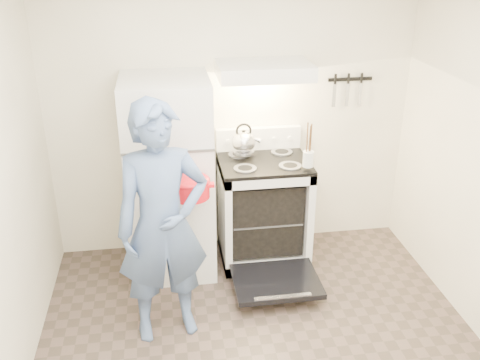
% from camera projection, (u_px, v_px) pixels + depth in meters
% --- Properties ---
extents(back_wall, '(3.20, 0.02, 2.50)m').
position_uv_depth(back_wall, '(232.00, 117.00, 4.70)').
color(back_wall, white).
rests_on(back_wall, ground).
extents(refrigerator, '(0.70, 0.70, 1.70)m').
position_uv_depth(refrigerator, '(169.00, 178.00, 4.47)').
color(refrigerator, silver).
rests_on(refrigerator, floor).
extents(stove_body, '(0.76, 0.65, 0.92)m').
position_uv_depth(stove_body, '(263.00, 211.00, 4.76)').
color(stove_body, silver).
rests_on(stove_body, floor).
extents(cooktop, '(0.76, 0.65, 0.03)m').
position_uv_depth(cooktop, '(264.00, 162.00, 4.57)').
color(cooktop, black).
rests_on(cooktop, stove_body).
extents(backsplash, '(0.76, 0.07, 0.20)m').
position_uv_depth(backsplash, '(258.00, 138.00, 4.78)').
color(backsplash, silver).
rests_on(backsplash, cooktop).
extents(oven_door, '(0.70, 0.54, 0.04)m').
position_uv_depth(oven_door, '(276.00, 281.00, 4.37)').
color(oven_door, black).
rests_on(oven_door, floor).
extents(oven_rack, '(0.60, 0.52, 0.01)m').
position_uv_depth(oven_rack, '(263.00, 213.00, 4.77)').
color(oven_rack, slate).
rests_on(oven_rack, stove_body).
extents(range_hood, '(0.76, 0.50, 0.12)m').
position_uv_depth(range_hood, '(264.00, 70.00, 4.31)').
color(range_hood, silver).
rests_on(range_hood, back_wall).
extents(knife_strip, '(0.40, 0.02, 0.03)m').
position_uv_depth(knife_strip, '(350.00, 79.00, 4.70)').
color(knife_strip, black).
rests_on(knife_strip, back_wall).
extents(pizza_stone, '(0.36, 0.36, 0.02)m').
position_uv_depth(pizza_stone, '(254.00, 210.00, 4.80)').
color(pizza_stone, '#816248').
rests_on(pizza_stone, oven_rack).
extents(tea_kettle, '(0.25, 0.21, 0.30)m').
position_uv_depth(tea_kettle, '(244.00, 141.00, 4.57)').
color(tea_kettle, '#BCBCC1').
rests_on(tea_kettle, cooktop).
extents(utensil_jar, '(0.11, 0.11, 0.13)m').
position_uv_depth(utensil_jar, '(308.00, 159.00, 4.34)').
color(utensil_jar, silver).
rests_on(utensil_jar, cooktop).
extents(person, '(0.72, 0.54, 1.77)m').
position_uv_depth(person, '(163.00, 225.00, 3.66)').
color(person, '#3F527F').
rests_on(person, floor).
extents(dutch_oven, '(0.36, 0.29, 0.23)m').
position_uv_depth(dutch_oven, '(190.00, 188.00, 4.00)').
color(dutch_oven, red).
rests_on(dutch_oven, person).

